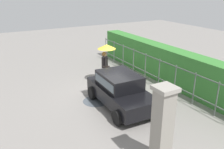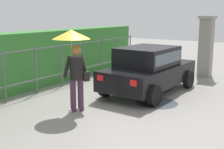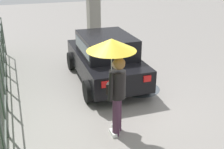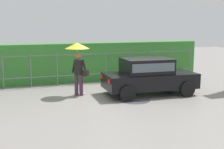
{
  "view_description": "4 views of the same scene",
  "coord_description": "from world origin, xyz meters",
  "views": [
    {
      "loc": [
        9.45,
        -5.11,
        4.98
      ],
      "look_at": [
        -0.25,
        0.31,
        0.85
      ],
      "focal_mm": 38.36,
      "sensor_mm": 36.0,
      "label": 1
    },
    {
      "loc": [
        -7.05,
        -4.37,
        2.51
      ],
      "look_at": [
        -0.14,
        0.22,
        0.8
      ],
      "focal_mm": 47.66,
      "sensor_mm": 36.0,
      "label": 2
    },
    {
      "loc": [
        -5.91,
        2.31,
        3.4
      ],
      "look_at": [
        -0.12,
        0.14,
        0.83
      ],
      "focal_mm": 42.88,
      "sensor_mm": 36.0,
      "label": 3
    },
    {
      "loc": [
        -3.86,
        -11.1,
        2.87
      ],
      "look_at": [
        -0.08,
        0.14,
        0.84
      ],
      "focal_mm": 48.21,
      "sensor_mm": 36.0,
      "label": 4
    }
  ],
  "objects": [
    {
      "name": "pedestrian",
      "position": [
        -1.36,
        0.56,
        1.57
      ],
      "size": [
        0.96,
        0.96,
        2.11
      ],
      "rotation": [
        0.0,
        0.0,
        0.97
      ],
      "color": "#47283D",
      "rests_on": "ground"
    },
    {
      "name": "fence_section",
      "position": [
        -0.12,
        2.71,
        0.82
      ],
      "size": [
        10.68,
        0.05,
        1.5
      ],
      "color": "#59605B",
      "rests_on": "ground"
    },
    {
      "name": "gate_pillar",
      "position": [
        4.96,
        -0.93,
        1.24
      ],
      "size": [
        0.6,
        0.6,
        2.42
      ],
      "color": "gray",
      "rests_on": "ground"
    },
    {
      "name": "hedge_row",
      "position": [
        -0.12,
        3.54,
        0.95
      ],
      "size": [
        11.63,
        0.9,
        1.9
      ],
      "primitive_type": "cube",
      "color": "#387F33",
      "rests_on": "ground"
    },
    {
      "name": "car",
      "position": [
        1.36,
        -0.19,
        0.8
      ],
      "size": [
        3.79,
        1.97,
        1.48
      ],
      "rotation": [
        0.0,
        0.0,
        -0.04
      ],
      "color": "black",
      "rests_on": "ground"
    },
    {
      "name": "puddle_near",
      "position": [
        0.45,
        -0.93,
        0.0
      ],
      "size": [
        1.19,
        1.19,
        0.0
      ],
      "primitive_type": "cylinder",
      "color": "#4C545B",
      "rests_on": "ground"
    },
    {
      "name": "ground_plane",
      "position": [
        0.0,
        0.0,
        0.0
      ],
      "size": [
        40.0,
        40.0,
        0.0
      ],
      "primitive_type": "plane",
      "color": "gray"
    }
  ]
}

